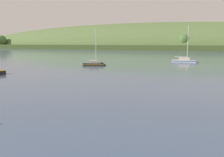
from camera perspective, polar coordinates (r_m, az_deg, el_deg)
far_shoreline_hill at (r=236.79m, az=4.88°, el=7.22°), size 566.77×89.83×49.38m
sailboat_midwater_white at (r=60.07m, az=-3.85°, el=3.34°), size 6.14×4.26×9.99m
sailboat_far_left at (r=73.37m, az=17.73°, el=3.93°), size 8.00×3.31×11.97m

